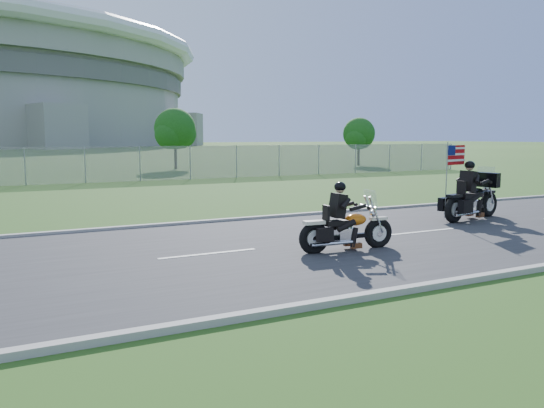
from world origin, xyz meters
name	(u,v)px	position (x,y,z in m)	size (l,w,h in m)	color
ground	(290,247)	(0.00, 0.00, 0.00)	(420.00, 420.00, 0.00)	#214716
road	(290,246)	(0.00, 0.00, 0.02)	(120.00, 8.00, 0.04)	#28282B
curb_north	(226,220)	(0.00, 4.05, 0.05)	(120.00, 0.18, 0.12)	#9E9B93
curb_south	(406,290)	(0.00, -4.05, 0.05)	(120.00, 0.18, 0.12)	#9E9B93
fence	(25,166)	(-5.00, 20.00, 1.00)	(60.00, 0.03, 2.00)	gray
tree_fence_near	(175,131)	(6.04, 30.04, 2.97)	(3.52, 3.28, 4.75)	#382316
tree_fence_far	(359,135)	(22.04, 28.03, 2.64)	(3.08, 2.87, 4.20)	#382316
motorcycle_lead	(345,230)	(0.86, -1.00, 0.50)	(2.36, 0.66, 1.59)	black
motorcycle_follow	(472,200)	(6.86, 1.00, 0.63)	(2.72, 1.14, 2.29)	black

